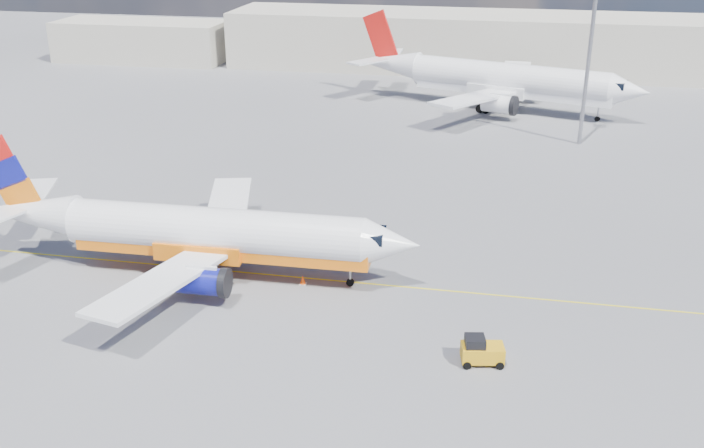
% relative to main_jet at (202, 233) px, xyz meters
% --- Properties ---
extents(ground, '(240.00, 240.00, 0.00)m').
position_rel_main_jet_xyz_m(ground, '(7.98, -2.30, -3.02)').
color(ground, '#58585C').
rests_on(ground, ground).
extents(taxi_line, '(70.00, 0.15, 0.01)m').
position_rel_main_jet_xyz_m(taxi_line, '(7.98, 0.70, -3.01)').
color(taxi_line, yellow).
rests_on(taxi_line, ground).
extents(terminal_main, '(70.00, 14.00, 8.00)m').
position_rel_main_jet_xyz_m(terminal_main, '(12.98, 72.70, 0.98)').
color(terminal_main, '#BCB4A2').
rests_on(terminal_main, ground).
extents(terminal_annex, '(26.00, 10.00, 6.00)m').
position_rel_main_jet_xyz_m(terminal_annex, '(-37.02, 69.70, -0.02)').
color(terminal_annex, '#BCB4A2').
rests_on(terminal_annex, ground).
extents(main_jet, '(29.83, 23.61, 9.05)m').
position_rel_main_jet_xyz_m(main_jet, '(0.00, 0.00, 0.00)').
color(main_jet, white).
rests_on(main_jet, ground).
extents(second_jet, '(35.33, 26.89, 10.70)m').
position_rel_main_jet_xyz_m(second_jet, '(18.07, 49.07, 0.55)').
color(second_jet, white).
rests_on(second_jet, ground).
extents(gse_tug, '(2.47, 1.78, 1.62)m').
position_rel_main_jet_xyz_m(gse_tug, '(18.61, -7.46, -2.25)').
color(gse_tug, black).
rests_on(gse_tug, ground).
extents(traffic_cone, '(0.44, 0.44, 0.62)m').
position_rel_main_jet_xyz_m(traffic_cone, '(6.79, -0.22, -2.71)').
color(traffic_cone, white).
rests_on(traffic_cone, ground).
extents(floodlight_mast, '(1.38, 1.38, 18.96)m').
position_rel_main_jet_xyz_m(floodlight_mast, '(26.64, 36.16, 8.35)').
color(floodlight_mast, gray).
rests_on(floodlight_mast, ground).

